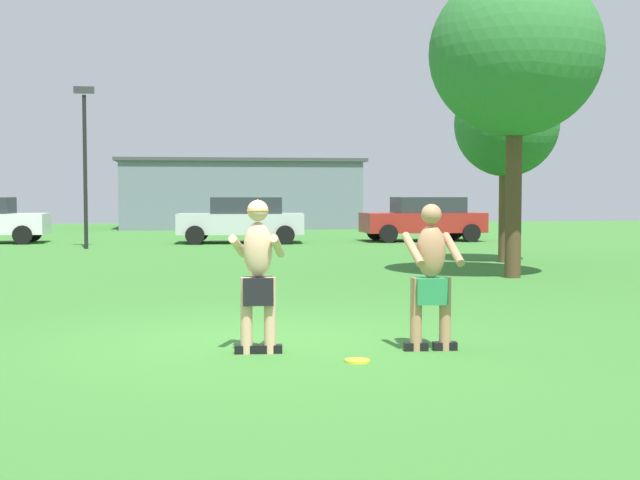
{
  "coord_description": "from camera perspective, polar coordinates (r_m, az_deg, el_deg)",
  "views": [
    {
      "loc": [
        -0.68,
        -9.74,
        1.72
      ],
      "look_at": [
        0.9,
        1.22,
        1.11
      ],
      "focal_mm": 47.83,
      "sensor_mm": 36.0,
      "label": 1
    }
  ],
  "objects": [
    {
      "name": "player_in_green",
      "position": [
        9.37,
        7.44,
        -2.3
      ],
      "size": [
        0.59,
        0.55,
        1.61
      ],
      "color": "black",
      "rests_on": "ground_plane"
    },
    {
      "name": "player_with_cap",
      "position": [
        9.15,
        -4.17,
        -1.99
      ],
      "size": [
        0.65,
        0.59,
        1.66
      ],
      "color": "black",
      "rests_on": "ground_plane"
    },
    {
      "name": "tree_left_field",
      "position": [
        21.77,
        12.37,
        7.5
      ],
      "size": [
        2.57,
        2.57,
        4.73
      ],
      "color": "brown",
      "rests_on": "ground_plane"
    },
    {
      "name": "car_silver_near_post",
      "position": [
        29.5,
        -5.21,
        1.4
      ],
      "size": [
        4.43,
        2.31,
        1.58
      ],
      "color": "silver",
      "rests_on": "ground_plane"
    },
    {
      "name": "frisbee",
      "position": [
        8.79,
        2.51,
        -8.08
      ],
      "size": [
        0.26,
        0.26,
        0.03
      ],
      "primitive_type": "cylinder",
      "color": "yellow",
      "rests_on": "ground_plane"
    },
    {
      "name": "outbuilding_behind_lot",
      "position": [
        43.24,
        -5.41,
        3.11
      ],
      "size": [
        11.84,
        7.06,
        3.38
      ],
      "color": "slate",
      "rests_on": "ground_plane"
    },
    {
      "name": "ground_plane",
      "position": [
        9.92,
        -4.18,
        -6.86
      ],
      "size": [
        80.0,
        80.0,
        0.0
      ],
      "primitive_type": "plane",
      "color": "#38752D"
    },
    {
      "name": "lamp_post",
      "position": [
        27.29,
        -15.46,
        5.96
      ],
      "size": [
        0.6,
        0.24,
        4.98
      ],
      "color": "black",
      "rests_on": "ground_plane"
    },
    {
      "name": "car_red_far_end",
      "position": [
        30.8,
        6.97,
        1.46
      ],
      "size": [
        4.36,
        2.15,
        1.58
      ],
      "color": "maroon",
      "rests_on": "ground_plane"
    },
    {
      "name": "tree_near_building",
      "position": [
        17.96,
        12.93,
        12.02
      ],
      "size": [
        3.47,
        3.47,
        6.21
      ],
      "color": "#4C3823",
      "rests_on": "ground_plane"
    }
  ]
}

